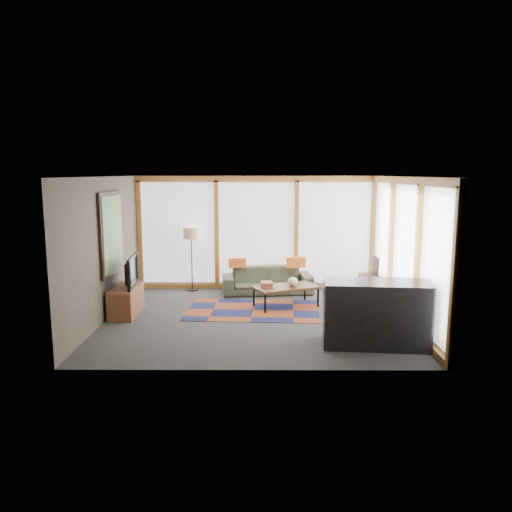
{
  "coord_description": "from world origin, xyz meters",
  "views": [
    {
      "loc": [
        0.05,
        -8.97,
        2.66
      ],
      "look_at": [
        0.0,
        0.4,
        1.1
      ],
      "focal_mm": 35.0,
      "sensor_mm": 36.0,
      "label": 1
    }
  ],
  "objects_px": {
    "coffee_table": "(286,296)",
    "bookshelf": "(378,295)",
    "bar_counter": "(376,314)",
    "sofa": "(267,280)",
    "floor_lamp": "(192,259)",
    "tv_console": "(126,301)",
    "television": "(127,271)"
  },
  "relations": [
    {
      "from": "floor_lamp",
      "to": "bar_counter",
      "type": "bearing_deg",
      "value": -47.69
    },
    {
      "from": "coffee_table",
      "to": "tv_console",
      "type": "height_order",
      "value": "tv_console"
    },
    {
      "from": "sofa",
      "to": "bookshelf",
      "type": "relative_size",
      "value": 0.98
    },
    {
      "from": "bookshelf",
      "to": "tv_console",
      "type": "xyz_separation_m",
      "value": [
        -4.9,
        -0.5,
        0.01
      ]
    },
    {
      "from": "television",
      "to": "bar_counter",
      "type": "relative_size",
      "value": 0.63
    },
    {
      "from": "coffee_table",
      "to": "bookshelf",
      "type": "xyz_separation_m",
      "value": [
        1.83,
        -0.07,
        0.05
      ]
    },
    {
      "from": "bookshelf",
      "to": "television",
      "type": "relative_size",
      "value": 2.03
    },
    {
      "from": "coffee_table",
      "to": "bar_counter",
      "type": "distance_m",
      "value": 2.61
    },
    {
      "from": "floor_lamp",
      "to": "bookshelf",
      "type": "bearing_deg",
      "value": -20.74
    },
    {
      "from": "bookshelf",
      "to": "television",
      "type": "xyz_separation_m",
      "value": [
        -4.87,
        -0.46,
        0.57
      ]
    },
    {
      "from": "tv_console",
      "to": "television",
      "type": "relative_size",
      "value": 1.07
    },
    {
      "from": "sofa",
      "to": "tv_console",
      "type": "bearing_deg",
      "value": -153.27
    },
    {
      "from": "sofa",
      "to": "floor_lamp",
      "type": "xyz_separation_m",
      "value": [
        -1.72,
        0.25,
        0.43
      ]
    },
    {
      "from": "sofa",
      "to": "television",
      "type": "relative_size",
      "value": 1.98
    },
    {
      "from": "bar_counter",
      "to": "bookshelf",
      "type": "bearing_deg",
      "value": 80.98
    },
    {
      "from": "sofa",
      "to": "bookshelf",
      "type": "bearing_deg",
      "value": -35.02
    },
    {
      "from": "coffee_table",
      "to": "sofa",
      "type": "bearing_deg",
      "value": 107.05
    },
    {
      "from": "sofa",
      "to": "coffee_table",
      "type": "relative_size",
      "value": 1.59
    },
    {
      "from": "coffee_table",
      "to": "bookshelf",
      "type": "distance_m",
      "value": 1.83
    },
    {
      "from": "coffee_table",
      "to": "bookshelf",
      "type": "bearing_deg",
      "value": -2.23
    },
    {
      "from": "coffee_table",
      "to": "tv_console",
      "type": "xyz_separation_m",
      "value": [
        -3.07,
        -0.57,
        0.06
      ]
    },
    {
      "from": "television",
      "to": "coffee_table",
      "type": "bearing_deg",
      "value": -85.41
    },
    {
      "from": "floor_lamp",
      "to": "sofa",
      "type": "bearing_deg",
      "value": -8.3
    },
    {
      "from": "bookshelf",
      "to": "bar_counter",
      "type": "height_order",
      "value": "bar_counter"
    },
    {
      "from": "coffee_table",
      "to": "tv_console",
      "type": "bearing_deg",
      "value": -169.5
    },
    {
      "from": "floor_lamp",
      "to": "television",
      "type": "height_order",
      "value": "floor_lamp"
    },
    {
      "from": "sofa",
      "to": "floor_lamp",
      "type": "relative_size",
      "value": 1.37
    },
    {
      "from": "bookshelf",
      "to": "bar_counter",
      "type": "distance_m",
      "value": 2.28
    },
    {
      "from": "sofa",
      "to": "television",
      "type": "bearing_deg",
      "value": -153.59
    },
    {
      "from": "bookshelf",
      "to": "sofa",
      "type": "bearing_deg",
      "value": 150.67
    },
    {
      "from": "bar_counter",
      "to": "floor_lamp",
      "type": "bearing_deg",
      "value": 137.65
    },
    {
      "from": "tv_console",
      "to": "coffee_table",
      "type": "bearing_deg",
      "value": 10.5
    }
  ]
}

